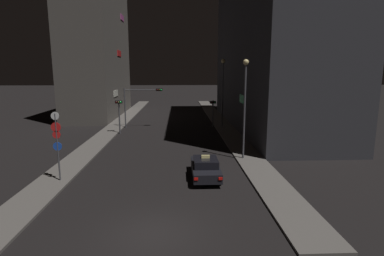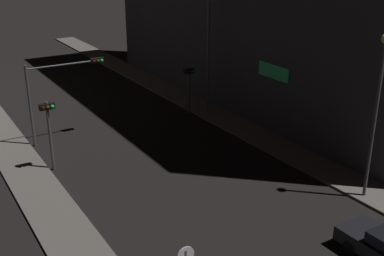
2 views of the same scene
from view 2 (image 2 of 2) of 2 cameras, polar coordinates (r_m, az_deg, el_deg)
sidewalk_left at (r=33.80m, az=-21.50°, el=-0.83°), size 2.36×62.58×0.14m
sidewalk_right at (r=38.43m, az=-0.47°, el=3.24°), size 2.36×62.58×0.14m
traffic_light_overhead at (r=30.78m, az=-15.30°, el=5.10°), size 4.89×0.42×5.12m
traffic_light_left_kerb at (r=26.95m, az=-16.52°, el=0.64°), size 0.80×0.42×3.96m
traffic_light_right_kerb at (r=34.95m, az=-0.34°, el=5.60°), size 0.80×0.42×3.47m
street_lamp_near_block at (r=23.72m, az=21.04°, el=3.42°), size 0.45×0.45×7.96m
street_lamp_far_block at (r=34.22m, az=1.93°, el=11.21°), size 0.54×0.54×8.55m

